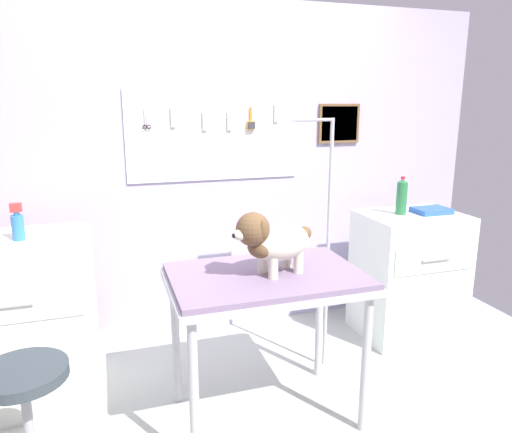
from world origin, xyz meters
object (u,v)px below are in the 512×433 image
object	(u,v)px
grooming_arm	(326,258)
counter_left	(20,320)
dog	(272,240)
stool	(25,394)
grooming_table	(266,289)
soda_bottle	(402,197)
spray_bottle_short	(18,225)
cabinet_right	(408,274)

from	to	relation	value
grooming_arm	counter_left	distance (m)	1.77
dog	counter_left	distance (m)	1.48
counter_left	stool	xyz separation A→B (m)	(0.14, -0.83, 0.05)
grooming_arm	dog	world-z (taller)	grooming_arm
grooming_table	soda_bottle	bearing A→B (deg)	27.42
stool	spray_bottle_short	size ratio (longest dim) A/B	3.15
cabinet_right	soda_bottle	distance (m)	0.57
stool	grooming_table	bearing A→B (deg)	13.28
stool	spray_bottle_short	distance (m)	0.95
grooming_table	dog	bearing A→B (deg)	-55.23
grooming_arm	stool	distance (m)	1.72
soda_bottle	dog	bearing A→B (deg)	-151.19
dog	spray_bottle_short	bearing A→B (deg)	154.60
grooming_table	grooming_arm	size ratio (longest dim) A/B	0.63
cabinet_right	stool	xyz separation A→B (m)	(-2.37, -0.85, 0.07)
grooming_arm	dog	size ratio (longest dim) A/B	3.48
counter_left	soda_bottle	bearing A→B (deg)	0.97
dog	stool	world-z (taller)	dog
grooming_table	stool	xyz separation A→B (m)	(-1.10, -0.26, -0.21)
stool	soda_bottle	xyz separation A→B (m)	(2.28, 0.87, 0.49)
dog	grooming_table	bearing A→B (deg)	124.77
soda_bottle	stool	bearing A→B (deg)	-159.04
grooming_arm	counter_left	size ratio (longest dim) A/B	1.67
cabinet_right	dog	bearing A→B (deg)	-153.74
soda_bottle	counter_left	bearing A→B (deg)	-179.03
grooming_table	dog	distance (m)	0.26
counter_left	cabinet_right	size ratio (longest dim) A/B	1.05
grooming_table	grooming_arm	world-z (taller)	grooming_arm
dog	stool	bearing A→B (deg)	-168.24
cabinet_right	soda_bottle	size ratio (longest dim) A/B	3.37
grooming_table	cabinet_right	xyz separation A→B (m)	(1.27, 0.59, -0.28)
counter_left	dog	bearing A→B (deg)	-25.63
grooming_arm	spray_bottle_short	world-z (taller)	grooming_arm
counter_left	cabinet_right	distance (m)	2.51
grooming_table	spray_bottle_short	bearing A→B (deg)	155.31
dog	counter_left	size ratio (longest dim) A/B	0.48
grooming_arm	counter_left	world-z (taller)	grooming_arm
counter_left	cabinet_right	xyz separation A→B (m)	(2.51, 0.02, -0.02)
soda_bottle	cabinet_right	bearing A→B (deg)	-15.95
cabinet_right	stool	size ratio (longest dim) A/B	1.42
grooming_table	cabinet_right	size ratio (longest dim) A/B	1.11
grooming_arm	spray_bottle_short	xyz separation A→B (m)	(-1.68, 0.20, 0.29)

